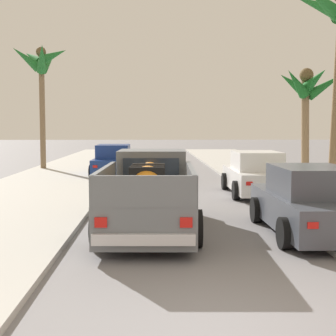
{
  "coord_description": "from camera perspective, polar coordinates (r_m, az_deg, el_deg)",
  "views": [
    {
      "loc": [
        -0.8,
        -5.17,
        2.42
      ],
      "look_at": [
        -0.35,
        8.59,
        1.2
      ],
      "focal_mm": 50.44,
      "sensor_mm": 36.0,
      "label": 1
    }
  ],
  "objects": [
    {
      "name": "sidewalk_left",
      "position": [
        17.83,
        -15.55,
        -2.73
      ],
      "size": [
        4.93,
        60.0,
        0.12
      ],
      "primitive_type": "cube",
      "color": "#B2AFA8",
      "rests_on": "ground"
    },
    {
      "name": "sidewalk_right",
      "position": [
        18.28,
        16.7,
        -2.57
      ],
      "size": [
        4.93,
        60.0,
        0.12
      ],
      "primitive_type": "cube",
      "color": "#B2AFA8",
      "rests_on": "ground"
    },
    {
      "name": "curb_left",
      "position": [
        17.61,
        -12.19,
        -2.78
      ],
      "size": [
        0.16,
        60.0,
        0.1
      ],
      "primitive_type": "cube",
      "color": "silver",
      "rests_on": "ground"
    },
    {
      "name": "curb_right",
      "position": [
        17.97,
        13.48,
        -2.66
      ],
      "size": [
        0.16,
        60.0,
        0.1
      ],
      "primitive_type": "cube",
      "color": "silver",
      "rests_on": "ground"
    },
    {
      "name": "pickup_truck",
      "position": [
        11.01,
        -2.2,
        -3.33
      ],
      "size": [
        2.35,
        5.27,
        1.8
      ],
      "color": "slate",
      "rests_on": "ground"
    },
    {
      "name": "car_left_near",
      "position": [
        17.03,
        10.56,
        -0.78
      ],
      "size": [
        2.06,
        4.28,
        1.54
      ],
      "color": "silver",
      "rests_on": "ground"
    },
    {
      "name": "car_right_near",
      "position": [
        11.05,
        16.74,
        -4.04
      ],
      "size": [
        2.03,
        4.26,
        1.54
      ],
      "color": "#474C56",
      "rests_on": "ground"
    },
    {
      "name": "car_left_mid",
      "position": [
        23.1,
        -6.58,
        0.79
      ],
      "size": [
        2.05,
        4.27,
        1.54
      ],
      "color": "navy",
      "rests_on": "ground"
    },
    {
      "name": "palm_tree_right_fore",
      "position": [
        27.15,
        -15.1,
        11.71
      ],
      "size": [
        3.05,
        4.11,
        6.8
      ],
      "color": "#846B4C",
      "rests_on": "ground"
    },
    {
      "name": "palm_tree_left_mid",
      "position": [
        19.69,
        19.6,
        16.68
      ],
      "size": [
        3.54,
        3.88,
        7.72
      ],
      "color": "brown",
      "rests_on": "ground"
    },
    {
      "name": "palm_tree_right_mid",
      "position": [
        24.87,
        16.54,
        9.03
      ],
      "size": [
        3.69,
        3.11,
        5.33
      ],
      "color": "#846B4C",
      "rests_on": "ground"
    }
  ]
}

